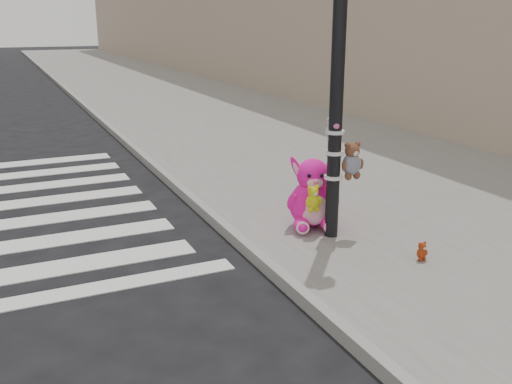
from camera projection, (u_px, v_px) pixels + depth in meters
name	position (u px, v px, depth m)	size (l,w,h in m)	color
ground	(169.00, 376.00, 4.51)	(120.00, 120.00, 0.00)	black
sidewalk_near	(245.00, 122.00, 15.18)	(7.00, 80.00, 0.14)	slate
curb_edge	(115.00, 133.00, 13.81)	(0.12, 80.00, 0.15)	gray
signal_pole	(338.00, 100.00, 6.59)	(0.69, 0.48, 4.00)	black
pink_bunny	(313.00, 198.00, 7.25)	(0.78, 0.84, 0.95)	#FF15A2
red_teddy	(422.00, 251.00, 6.30)	(0.15, 0.10, 0.22)	#9E300F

